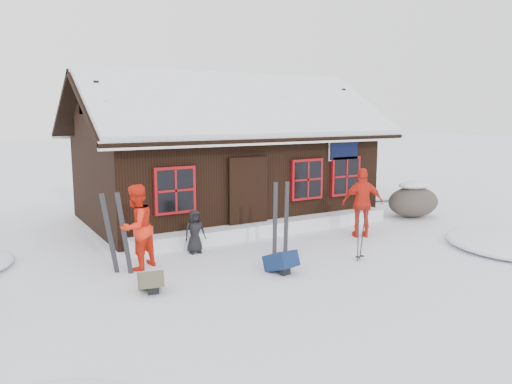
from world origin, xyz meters
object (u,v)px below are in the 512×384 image
(backpack_olive, at_px, (151,284))
(backpack_blue, at_px, (281,265))
(skier_orange_right, at_px, (363,203))
(skier_crouched, at_px, (195,232))
(boulder, at_px, (413,201))
(skier_orange_left, at_px, (136,227))
(ski_poles, at_px, (361,234))

(backpack_olive, bearing_deg, backpack_blue, 5.76)
(skier_orange_right, xyz_separation_m, skier_crouched, (-4.33, 0.81, -0.40))
(backpack_olive, bearing_deg, skier_orange_right, 22.33)
(backpack_blue, bearing_deg, backpack_olive, 162.27)
(skier_crouched, height_order, boulder, skier_crouched)
(skier_orange_left, xyz_separation_m, boulder, (8.94, 0.77, -0.37))
(backpack_blue, height_order, backpack_olive, backpack_blue)
(skier_orange_right, height_order, boulder, skier_orange_right)
(skier_orange_right, bearing_deg, skier_crouched, 18.59)
(skier_crouched, distance_m, backpack_blue, 2.40)
(skier_orange_left, xyz_separation_m, skier_crouched, (1.49, 0.48, -0.38))
(skier_crouched, xyz_separation_m, backpack_olive, (-1.71, -1.92, -0.35))
(skier_orange_left, distance_m, boulder, 8.98)
(skier_crouched, relative_size, backpack_olive, 1.83)
(skier_orange_left, bearing_deg, ski_poles, 123.70)
(skier_crouched, relative_size, backpack_blue, 1.68)
(boulder, distance_m, backpack_blue, 7.01)
(boulder, bearing_deg, backpack_olive, -166.42)
(skier_crouched, bearing_deg, backpack_olive, -128.51)
(skier_orange_left, height_order, skier_crouched, skier_orange_left)
(ski_poles, height_order, backpack_blue, ski_poles)
(boulder, xyz_separation_m, backpack_blue, (-6.54, -2.49, -0.34))
(skier_orange_right, bearing_deg, backpack_olive, 39.61)
(skier_orange_left, xyz_separation_m, skier_orange_right, (5.82, -0.34, 0.02))
(skier_orange_right, relative_size, backpack_blue, 3.01)
(skier_orange_left, height_order, skier_orange_right, skier_orange_right)
(skier_orange_right, bearing_deg, boulder, -131.24)
(skier_orange_right, relative_size, skier_crouched, 1.79)
(boulder, bearing_deg, backpack_blue, -159.13)
(boulder, distance_m, backpack_olive, 9.42)
(skier_crouched, distance_m, ski_poles, 3.71)
(backpack_blue, bearing_deg, skier_crouched, 100.67)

